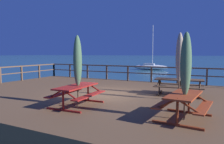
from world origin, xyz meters
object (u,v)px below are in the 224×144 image
object	(u,v)px
patio_umbrella_tall_front	(180,58)
sailboat_distant	(151,67)
patio_umbrella_tall_back_left	(186,64)
patio_umbrella_short_back	(181,60)
picnic_table_front_right	(77,91)
picnic_table_back_left	(184,101)
picnic_table_mid_centre	(179,83)
patio_umbrella_short_front	(78,61)

from	to	relation	value
patio_umbrella_tall_front	sailboat_distant	xyz separation A→B (m)	(-9.08, 26.90, -2.15)
patio_umbrella_tall_back_left	patio_umbrella_short_back	world-z (taller)	patio_umbrella_short_back
sailboat_distant	picnic_table_front_right	bearing A→B (deg)	-78.90
picnic_table_back_left	picnic_table_mid_centre	distance (m)	3.83
patio_umbrella_short_back	picnic_table_back_left	bearing A→B (deg)	-79.73
picnic_table_back_left	patio_umbrella_tall_front	distance (m)	2.89
picnic_table_front_right	patio_umbrella_tall_front	size ratio (longest dim) A/B	0.74
picnic_table_front_right	picnic_table_mid_centre	distance (m)	4.94
patio_umbrella_short_front	sailboat_distant	xyz separation A→B (m)	(-5.85, 29.53, -2.03)
patio_umbrella_tall_back_left	picnic_table_mid_centre	bearing A→B (deg)	101.46
patio_umbrella_tall_back_left	patio_umbrella_tall_front	bearing A→B (deg)	102.67
patio_umbrella_short_back	patio_umbrella_tall_front	xyz separation A→B (m)	(0.13, -1.24, 0.15)
patio_umbrella_short_back	sailboat_distant	xyz separation A→B (m)	(-8.95, 25.66, -2.00)
patio_umbrella_tall_front	picnic_table_back_left	bearing A→B (deg)	-77.78
picnic_table_front_right	sailboat_distant	world-z (taller)	sailboat_distant
picnic_table_back_left	patio_umbrella_tall_front	xyz separation A→B (m)	(-0.55, 2.55, 1.24)
picnic_table_front_right	sailboat_distant	xyz separation A→B (m)	(-5.80, 29.54, -0.91)
sailboat_distant	patio_umbrella_tall_back_left	bearing A→B (deg)	-71.86
patio_umbrella_tall_back_left	patio_umbrella_short_front	xyz separation A→B (m)	(-3.82, -0.02, 0.03)
patio_umbrella_short_front	patio_umbrella_short_back	xyz separation A→B (m)	(3.10, 3.87, -0.03)
patio_umbrella_short_front	patio_umbrella_tall_front	world-z (taller)	patio_umbrella_tall_front
picnic_table_mid_centre	patio_umbrella_short_back	distance (m)	1.08
picnic_table_back_left	patio_umbrella_short_back	world-z (taller)	patio_umbrella_short_back
picnic_table_front_right	patio_umbrella_tall_back_left	distance (m)	4.02
picnic_table_front_right	picnic_table_mid_centre	bearing A→B (deg)	51.14
picnic_table_mid_centre	patio_umbrella_tall_front	xyz separation A→B (m)	(0.19, -1.20, 1.23)
patio_umbrella_short_front	sailboat_distant	world-z (taller)	sailboat_distant
picnic_table_back_left	sailboat_distant	distance (m)	31.00
picnic_table_back_left	sailboat_distant	size ratio (longest dim) A/B	0.25
picnic_table_front_right	patio_umbrella_short_front	world-z (taller)	patio_umbrella_short_front
patio_umbrella_short_back	patio_umbrella_tall_front	bearing A→B (deg)	-83.84
patio_umbrella_tall_back_left	patio_umbrella_tall_front	world-z (taller)	patio_umbrella_tall_front
picnic_table_mid_centre	patio_umbrella_tall_back_left	bearing A→B (deg)	-78.54
picnic_table_back_left	patio_umbrella_tall_back_left	distance (m)	1.09
picnic_table_front_right	patio_umbrella_tall_back_left	world-z (taller)	patio_umbrella_tall_back_left
patio_umbrella_short_back	sailboat_distant	size ratio (longest dim) A/B	0.34
patio_umbrella_tall_back_left	patio_umbrella_short_front	size ratio (longest dim) A/B	0.98
patio_umbrella_tall_back_left	sailboat_distant	size ratio (longest dim) A/B	0.34
patio_umbrella_tall_back_left	patio_umbrella_short_back	xyz separation A→B (m)	(-0.72, 3.84, 0.00)
patio_umbrella_short_back	patio_umbrella_tall_front	distance (m)	1.25
picnic_table_back_left	patio_umbrella_short_front	size ratio (longest dim) A/B	0.73
picnic_table_mid_centre	patio_umbrella_short_back	bearing A→B (deg)	32.91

